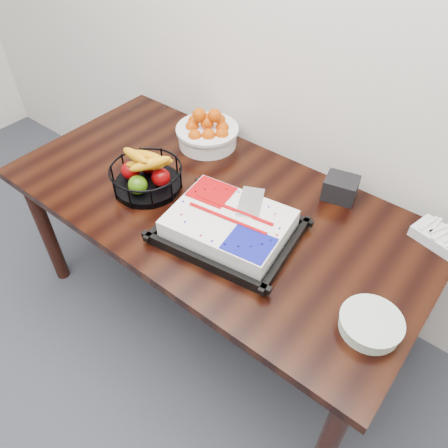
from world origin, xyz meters
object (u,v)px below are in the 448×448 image
Objects in this scene: cake_tray at (229,226)px; plate_stack at (371,324)px; fruit_basket at (146,175)px; napkin_box at (341,188)px; table at (214,216)px; tangerine_bowl at (207,130)px.

cake_tray reaches higher than plate_stack.
fruit_basket reaches higher than napkin_box.
napkin_box is (0.67, 0.46, -0.02)m from fruit_basket.
tangerine_bowl is (-0.29, 0.30, 0.17)m from table.
fruit_basket is (-0.45, 0.01, 0.02)m from cake_tray.
table is 0.33m from fruit_basket.
tangerine_bowl is 0.68m from napkin_box.
plate_stack is (1.04, -0.06, -0.04)m from fruit_basket.
table is 6.10× the size of tangerine_bowl.
napkin_box is at bearing 126.46° from plate_stack.
tangerine_bowl reaches higher than plate_stack.
cake_tray is 0.45m from fruit_basket.
plate_stack is (0.77, -0.16, 0.11)m from table.
fruit_basket reaches higher than plate_stack.
plate_stack is 1.52× the size of napkin_box.
table is 5.93× the size of fruit_basket.
tangerine_bowl reaches higher than fruit_basket.
plate_stack is (1.06, -0.47, -0.06)m from tangerine_bowl.
table is 0.79m from plate_stack.
plate_stack is 0.64m from napkin_box.
plate_stack is at bearing -3.05° from fruit_basket.
napkin_box is at bearing 64.52° from cake_tray.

